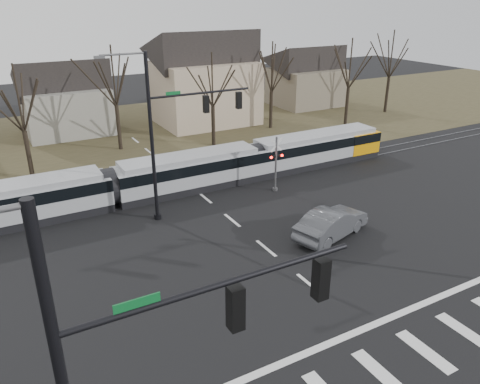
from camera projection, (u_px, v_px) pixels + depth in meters
ground at (336, 306)px, 21.20m from camera, size 140.00×140.00×0.00m
grass_verge at (129, 135)px, 46.98m from camera, size 140.00×28.00×0.01m
crosswalk at (404, 362)px, 17.98m from camera, size 27.00×2.60×0.01m
stop_line at (364, 329)px, 19.75m from camera, size 28.00×0.35×0.01m
lane_dashes at (194, 188)px, 34.09m from camera, size 0.18×30.00×0.01m
rail_pair at (195, 189)px, 33.92m from camera, size 90.00×1.52×0.06m
tram at (188, 171)px, 33.37m from camera, size 34.69×2.58×2.63m
sedan at (331, 223)px, 27.03m from camera, size 4.62×6.16×1.71m
signal_pole_far at (177, 127)px, 27.98m from camera, size 9.28×0.44×10.20m
rail_crossing_signal at (276, 166)px, 33.01m from camera, size 1.08×0.36×4.00m
tree_row at (166, 94)px, 41.09m from camera, size 59.20×7.20×10.00m
house_b at (64, 94)px, 46.42m from camera, size 8.64×7.56×7.65m
house_c at (205, 74)px, 49.77m from camera, size 10.80×8.64×10.10m
house_d at (307, 73)px, 58.57m from camera, size 8.64×7.56×7.65m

